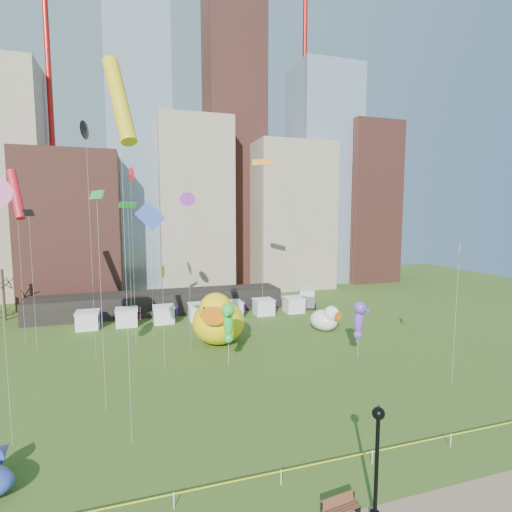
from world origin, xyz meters
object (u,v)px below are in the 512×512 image
object	(u,v)px
seahorse_green	(228,320)
box_truck	(307,297)
lamppost	(377,450)
park_bench	(340,507)
big_duck	(218,319)
seahorse_purple	(359,317)
small_duck	(326,319)

from	to	relation	value
seahorse_green	box_truck	distance (m)	29.36
lamppost	box_truck	distance (m)	46.55
lamppost	park_bench	bearing A→B (deg)	158.95
park_bench	box_truck	xyz separation A→B (m)	(18.01, 42.89, 0.86)
big_duck	seahorse_green	size ratio (longest dim) A/B	1.43
park_bench	seahorse_green	bearing A→B (deg)	85.63
seahorse_purple	park_bench	world-z (taller)	seahorse_purple
seahorse_purple	lamppost	xyz separation A→B (m)	(-11.43, -19.70, -0.71)
box_truck	big_duck	bearing A→B (deg)	-118.37
seahorse_green	small_duck	bearing A→B (deg)	48.91
seahorse_green	lamppost	world-z (taller)	seahorse_green
seahorse_green	lamppost	bearing A→B (deg)	-62.52
lamppost	seahorse_purple	bearing A→B (deg)	59.87
seahorse_green	seahorse_purple	size ratio (longest dim) A/B	1.07
seahorse_green	park_bench	world-z (taller)	seahorse_green
small_duck	seahorse_green	bearing A→B (deg)	-173.64
park_bench	box_truck	size ratio (longest dim) A/B	0.30
lamppost	box_truck	xyz separation A→B (m)	(16.36, 43.52, -2.27)
big_duck	seahorse_green	xyz separation A→B (m)	(-0.39, -7.06, 1.84)
big_duck	seahorse_purple	xyz separation A→B (m)	(13.55, -8.64, 1.40)
seahorse_green	park_bench	bearing A→B (deg)	-66.85
seahorse_green	seahorse_purple	world-z (taller)	seahorse_green
lamppost	seahorse_green	bearing A→B (deg)	96.71
seahorse_purple	box_truck	xyz separation A→B (m)	(4.93, 23.82, -2.98)
seahorse_purple	big_duck	bearing A→B (deg)	128.99
lamppost	box_truck	bearing A→B (deg)	69.40
park_bench	box_truck	distance (m)	46.52
seahorse_purple	lamppost	world-z (taller)	seahorse_purple
seahorse_green	park_bench	xyz separation A→B (m)	(0.86, -20.65, -4.28)
park_bench	lamppost	world-z (taller)	lamppost
big_duck	seahorse_purple	size ratio (longest dim) A/B	1.53
lamppost	box_truck	world-z (taller)	lamppost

